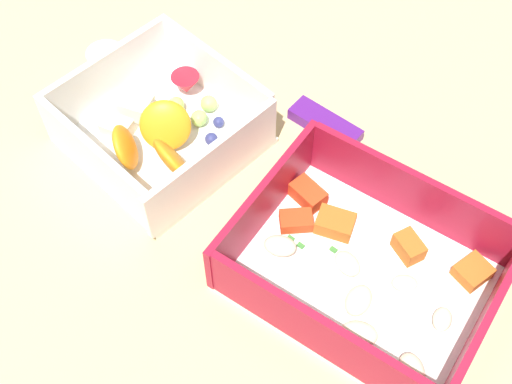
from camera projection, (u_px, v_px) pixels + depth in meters
The scene contains 5 objects.
table_surface at pixel (258, 226), 56.97cm from camera, with size 80.00×80.00×2.00cm, color tan.
pasta_container at pixel (364, 267), 51.51cm from camera, with size 20.84×17.08×5.98cm.
fruit_bowl at pixel (162, 127), 59.08cm from camera, with size 16.21×15.80×5.96cm.
candy_bar at pixel (325, 124), 61.29cm from camera, with size 7.00×2.40×1.20cm, color #51197A.
paper_cup_liner at pixel (106, 60), 65.27cm from camera, with size 3.63×3.63×2.18cm, color white.
Camera 1 is at (18.92, -22.84, 49.73)cm, focal length 46.47 mm.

